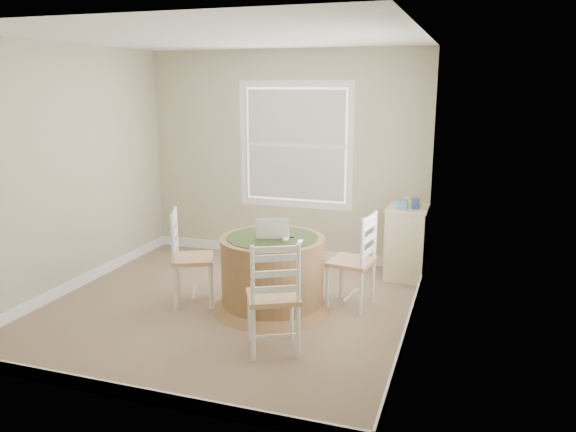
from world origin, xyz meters
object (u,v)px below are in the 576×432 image
(round_table, at_px, (272,270))
(chair_left, at_px, (193,258))
(chair_right, at_px, (351,261))
(corner_chest, at_px, (406,242))
(chair_near, at_px, (273,296))
(laptop, at_px, (273,234))

(round_table, xyz_separation_m, chair_left, (-0.81, -0.12, 0.07))
(chair_right, distance_m, corner_chest, 1.19)
(chair_right, relative_size, corner_chest, 1.15)
(chair_near, bearing_deg, chair_left, -59.92)
(chair_left, xyz_separation_m, chair_near, (1.12, -0.73, 0.00))
(chair_left, distance_m, laptop, 0.87)
(round_table, distance_m, chair_near, 0.90)
(chair_near, bearing_deg, round_table, -96.66)
(corner_chest, bearing_deg, chair_right, -110.44)
(chair_left, bearing_deg, chair_near, -147.57)
(laptop, distance_m, corner_chest, 1.83)
(round_table, relative_size, corner_chest, 1.46)
(laptop, bearing_deg, chair_right, -176.77)
(round_table, bearing_deg, chair_right, 10.99)
(chair_right, relative_size, laptop, 2.43)
(round_table, xyz_separation_m, chair_near, (0.31, -0.84, 0.07))
(laptop, height_order, corner_chest, laptop)
(chair_near, xyz_separation_m, chair_right, (0.42, 1.13, 0.00))
(chair_right, bearing_deg, round_table, -60.37)
(chair_left, distance_m, chair_near, 1.34)
(laptop, bearing_deg, round_table, 17.40)
(round_table, distance_m, corner_chest, 1.80)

